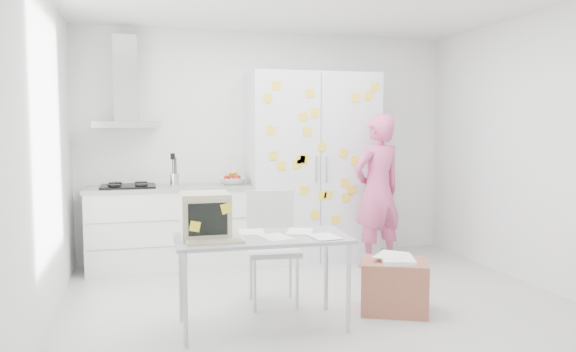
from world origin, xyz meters
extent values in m
cube|color=silver|center=(0.00, 0.00, -0.01)|extent=(4.50, 4.00, 0.02)
cube|color=white|center=(0.00, 2.00, 1.35)|extent=(4.50, 0.02, 2.70)
cube|color=white|center=(-2.25, 0.00, 1.35)|extent=(0.02, 4.00, 2.70)
cube|color=white|center=(2.25, 0.00, 1.35)|extent=(0.02, 4.00, 2.70)
cube|color=white|center=(-1.20, 1.70, 0.44)|extent=(1.80, 0.60, 0.88)
cube|color=gray|center=(-1.20, 1.40, 0.58)|extent=(1.76, 0.01, 0.01)
cube|color=gray|center=(-1.20, 1.40, 0.30)|extent=(1.76, 0.01, 0.01)
cube|color=#9E9E99|center=(-1.20, 1.70, 0.90)|extent=(1.84, 0.63, 0.04)
cube|color=black|center=(-1.65, 1.70, 0.93)|extent=(0.58, 0.50, 0.03)
cylinder|color=black|center=(-1.79, 1.58, 0.95)|extent=(0.14, 0.14, 0.02)
cylinder|color=black|center=(-1.51, 1.58, 0.95)|extent=(0.14, 0.14, 0.02)
cylinder|color=black|center=(-1.79, 1.82, 0.95)|extent=(0.14, 0.14, 0.02)
cylinder|color=black|center=(-1.51, 1.82, 0.95)|extent=(0.14, 0.14, 0.02)
cylinder|color=silver|center=(-1.15, 1.70, 0.99)|extent=(0.10, 0.10, 0.14)
cylinder|color=black|center=(-1.16, 1.71, 1.09)|extent=(0.01, 0.01, 0.30)
cylinder|color=black|center=(-1.13, 1.69, 1.09)|extent=(0.01, 0.01, 0.30)
cylinder|color=black|center=(-1.15, 1.72, 1.09)|extent=(0.01, 0.01, 0.30)
cube|color=black|center=(-1.16, 1.71, 1.25)|extent=(0.05, 0.01, 0.07)
imported|color=white|center=(-0.50, 1.70, 0.96)|extent=(0.31, 0.31, 0.08)
sphere|color=#B2140F|center=(-0.56, 1.72, 0.99)|extent=(0.08, 0.08, 0.08)
sphere|color=#B2140F|center=(-0.47, 1.65, 0.99)|extent=(0.08, 0.08, 0.08)
sphere|color=#B2140F|center=(-0.43, 1.74, 0.99)|extent=(0.08, 0.08, 0.08)
cylinder|color=yellow|center=(-0.52, 1.72, 1.03)|extent=(0.09, 0.17, 0.10)
cylinder|color=yellow|center=(-0.49, 1.72, 1.03)|extent=(0.04, 0.17, 0.10)
cylinder|color=yellow|center=(-0.47, 1.72, 1.03)|extent=(0.08, 0.17, 0.10)
cube|color=silver|center=(-1.65, 1.75, 1.60)|extent=(0.70, 0.48, 0.07)
cube|color=silver|center=(-1.65, 1.87, 2.10)|extent=(0.26, 0.24, 0.95)
cube|color=silver|center=(0.45, 1.68, 1.10)|extent=(1.50, 0.65, 2.20)
cube|color=slate|center=(0.45, 1.35, 1.10)|extent=(0.01, 0.01, 2.16)
cube|color=silver|center=(0.39, 1.34, 1.10)|extent=(0.02, 0.02, 0.30)
cube|color=silver|center=(0.51, 1.34, 1.10)|extent=(0.02, 0.02, 0.30)
cube|color=yellow|center=(0.86, 1.34, 1.90)|extent=(0.10, 0.00, 0.10)
cube|color=yellow|center=(1.01, 1.34, 1.93)|extent=(0.12, 0.00, 0.12)
cube|color=yellow|center=(1.12, 1.34, 1.05)|extent=(0.12, 0.00, 0.12)
cube|color=yellow|center=(0.22, 1.34, 1.21)|extent=(0.10, 0.00, 0.10)
cube|color=yellow|center=(0.46, 1.34, 1.35)|extent=(0.12, 0.00, 0.12)
cube|color=yellow|center=(0.83, 1.34, 0.86)|extent=(0.12, 0.00, 0.12)
cube|color=yellow|center=(0.25, 1.34, 0.87)|extent=(0.10, 0.00, 0.10)
cube|color=yellow|center=(0.32, 1.34, 1.95)|extent=(0.12, 0.00, 0.12)
cube|color=yellow|center=(0.54, 1.34, 0.81)|extent=(0.12, 0.00, 0.12)
cube|color=yellow|center=(0.86, 1.34, 1.19)|extent=(0.12, 0.00, 0.12)
cube|color=yellow|center=(0.74, 1.34, 0.94)|extent=(0.10, 0.00, 0.10)
cube|color=yellow|center=(0.24, 1.34, 1.69)|extent=(0.12, 0.00, 0.12)
cube|color=yellow|center=(-0.01, 1.34, 1.15)|extent=(0.10, 0.00, 0.10)
cube|color=yellow|center=(-0.10, 1.34, 1.26)|extent=(0.10, 0.00, 0.10)
cube|color=yellow|center=(-0.16, 1.34, 1.89)|extent=(0.11, 0.00, 0.11)
cube|color=yellow|center=(0.38, 1.34, 0.59)|extent=(0.10, 0.00, 0.10)
cube|color=yellow|center=(0.25, 1.34, 1.22)|extent=(0.11, 0.00, 0.11)
cube|color=yellow|center=(0.99, 1.34, 0.59)|extent=(0.11, 0.00, 0.11)
cube|color=yellow|center=(1.09, 1.34, 2.03)|extent=(0.10, 0.00, 0.10)
cube|color=yellow|center=(0.28, 1.34, 1.53)|extent=(0.10, 0.00, 0.10)
cube|color=yellow|center=(0.17, 1.34, 1.16)|extent=(0.11, 0.00, 0.11)
cube|color=yellow|center=(0.63, 1.34, 0.52)|extent=(0.10, 0.00, 0.10)
cube|color=yellow|center=(-0.07, 1.34, 2.03)|extent=(0.10, 0.00, 0.10)
cube|color=yellow|center=(-0.13, 1.34, 1.54)|extent=(0.12, 0.00, 0.12)
cube|color=yellow|center=(0.76, 1.34, 0.77)|extent=(0.11, 0.00, 0.11)
cube|color=yellow|center=(0.37, 1.34, 1.73)|extent=(0.11, 0.00, 0.11)
cube|color=yellow|center=(0.72, 1.34, 1.28)|extent=(0.11, 0.00, 0.11)
cube|color=yellow|center=(0.47, 1.34, 0.80)|extent=(0.11, 0.00, 0.11)
imported|color=#CF5083|center=(1.04, 1.10, 0.86)|extent=(0.71, 0.57, 1.72)
cube|color=#9B9FA5|center=(-0.62, -0.42, 0.71)|extent=(1.36, 0.70, 0.03)
cylinder|color=#B0AFB4|center=(-1.24, -0.69, 0.35)|extent=(0.04, 0.04, 0.69)
cylinder|color=#B0AFB4|center=(-0.01, -0.71, 0.35)|extent=(0.04, 0.04, 0.69)
cylinder|color=#B0AFB4|center=(-1.23, -0.13, 0.35)|extent=(0.04, 0.04, 0.69)
cylinder|color=#B0AFB4|center=(0.00, -0.15, 0.35)|extent=(0.04, 0.04, 0.69)
cube|color=#C4BD91|center=(-1.05, -0.34, 0.90)|extent=(0.37, 0.39, 0.35)
cube|color=#C4BD91|center=(-1.05, -0.54, 0.90)|extent=(0.35, 0.02, 0.31)
cube|color=black|center=(-1.05, -0.55, 0.90)|extent=(0.29, 0.01, 0.24)
cube|color=yellow|center=(-1.15, -0.55, 0.85)|extent=(0.09, 0.01, 0.09)
cube|color=yellow|center=(-0.92, -0.56, 0.98)|extent=(0.09, 0.01, 0.09)
cube|color=#C4BD91|center=(-1.00, -0.59, 0.74)|extent=(0.43, 0.15, 0.02)
cube|color=gray|center=(-1.00, -0.59, 0.75)|extent=(0.39, 0.11, 0.01)
cube|color=white|center=(-0.52, -0.47, 0.73)|extent=(0.26, 0.32, 0.00)
cube|color=white|center=(-0.28, -0.31, 0.73)|extent=(0.29, 0.34, 0.00)
cube|color=white|center=(-0.16, -0.57, 0.73)|extent=(0.22, 0.30, 0.00)
cube|color=white|center=(-0.66, -0.23, 0.73)|extent=(0.25, 0.32, 0.00)
cube|color=silver|center=(-0.40, 0.10, 0.48)|extent=(0.50, 0.50, 0.04)
cube|color=silver|center=(-0.38, 0.30, 0.75)|extent=(0.43, 0.08, 0.50)
cylinder|color=silver|center=(-0.61, -0.07, 0.23)|extent=(0.03, 0.03, 0.46)
cylinder|color=silver|center=(-0.24, -0.10, 0.23)|extent=(0.03, 0.03, 0.46)
cylinder|color=silver|center=(-0.57, 0.30, 0.23)|extent=(0.03, 0.03, 0.46)
cylinder|color=silver|center=(-0.20, 0.26, 0.23)|extent=(0.03, 0.03, 0.46)
cube|color=#9D5B44|center=(0.55, -0.35, 0.22)|extent=(0.68, 0.63, 0.44)
cube|color=white|center=(0.56, -0.38, 0.46)|extent=(0.36, 0.42, 0.04)
cube|color=white|center=(0.54, -0.30, 0.48)|extent=(0.39, 0.40, 0.00)
camera|label=1|loc=(-1.54, -4.64, 1.58)|focal=35.00mm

